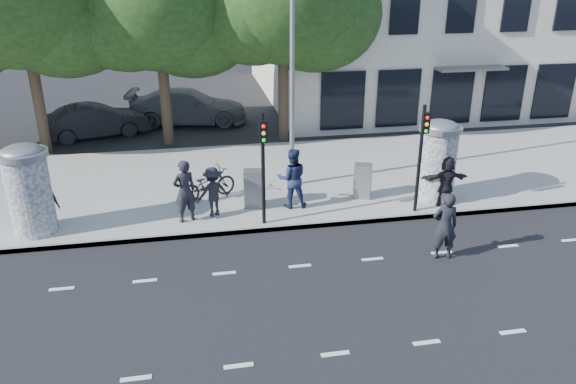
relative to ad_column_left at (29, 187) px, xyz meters
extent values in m
plane|color=black|center=(7.20, -4.50, -1.54)|extent=(120.00, 120.00, 0.00)
cube|color=gray|center=(7.20, 3.00, -1.46)|extent=(40.00, 8.00, 0.15)
cube|color=slate|center=(7.20, -0.95, -1.46)|extent=(40.00, 0.10, 0.16)
cube|color=silver|center=(7.20, -6.70, -1.53)|extent=(32.00, 0.12, 0.01)
cube|color=silver|center=(7.20, -3.10, -1.53)|extent=(32.00, 0.12, 0.01)
cylinder|color=beige|center=(0.00, 0.00, -0.24)|extent=(1.20, 1.20, 2.30)
cylinder|color=slate|center=(0.00, 0.00, 0.99)|extent=(1.36, 1.36, 0.16)
ellipsoid|color=slate|center=(0.00, 0.00, 1.07)|extent=(1.10, 1.10, 0.38)
cylinder|color=beige|center=(12.40, 0.20, -0.24)|extent=(1.20, 1.20, 2.30)
cylinder|color=slate|center=(12.40, 0.20, 0.99)|extent=(1.36, 1.36, 0.16)
ellipsoid|color=slate|center=(12.40, 0.20, 1.07)|extent=(1.10, 1.10, 0.38)
cylinder|color=black|center=(6.60, -0.65, 0.31)|extent=(0.11, 0.11, 3.40)
cube|color=black|center=(6.60, -0.83, 1.51)|extent=(0.22, 0.14, 0.62)
cylinder|color=black|center=(11.40, -0.65, 0.31)|extent=(0.11, 0.11, 3.40)
cube|color=black|center=(11.40, -0.83, 1.51)|extent=(0.22, 0.14, 0.62)
cylinder|color=slate|center=(8.00, 2.20, 2.61)|extent=(0.16, 0.16, 8.00)
cylinder|color=#38281C|center=(-1.30, 8.00, 0.82)|extent=(0.44, 0.44, 4.73)
cylinder|color=#38281C|center=(3.70, 8.20, 0.67)|extent=(0.44, 0.44, 4.41)
cylinder|color=#38281C|center=(8.70, 7.80, 0.76)|extent=(0.44, 0.44, 4.59)
cube|color=black|center=(19.20, 7.95, 0.06)|extent=(18.00, 0.10, 2.60)
cube|color=#59544C|center=(17.20, 7.60, 1.36)|extent=(3.20, 0.90, 0.12)
cube|color=#194C8C|center=(9.70, 7.95, 1.66)|extent=(1.60, 0.06, 0.30)
imported|color=black|center=(0.26, 0.09, -0.47)|extent=(0.94, 0.66, 1.83)
imported|color=black|center=(4.31, -0.07, -0.42)|extent=(0.83, 0.69, 1.93)
imported|color=#1A2142|center=(7.65, 0.37, -0.42)|extent=(0.99, 0.80, 1.94)
imported|color=black|center=(5.15, 0.18, -0.61)|extent=(1.15, 0.89, 1.56)
imported|color=black|center=(12.48, -0.37, -0.56)|extent=(1.56, 0.65, 1.65)
imported|color=black|center=(11.07, -3.34, -0.59)|extent=(0.74, 0.53, 1.89)
imported|color=black|center=(5.05, 1.45, -0.86)|extent=(1.50, 2.10, 1.05)
cube|color=slate|center=(6.45, 0.61, -0.77)|extent=(0.65, 0.52, 1.23)
cube|color=slate|center=(10.08, 0.67, -0.81)|extent=(0.67, 0.59, 1.16)
imported|color=black|center=(0.53, 9.76, -0.79)|extent=(2.78, 4.77, 1.49)
imported|color=slate|center=(4.64, 11.33, -0.72)|extent=(3.02, 5.90, 1.64)
camera|label=1|loc=(4.53, -15.70, 6.06)|focal=35.00mm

